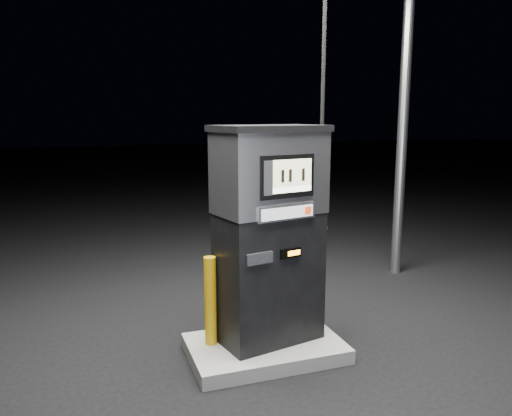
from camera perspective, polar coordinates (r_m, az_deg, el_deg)
name	(u,v)px	position (r m, az deg, el deg)	size (l,w,h in m)	color
ground	(265,355)	(5.53, 1.04, -16.43)	(80.00, 80.00, 0.00)	black
pump_island	(265,348)	(5.50, 1.04, -15.74)	(1.60, 1.00, 0.15)	slate
fuel_dispenser	(270,233)	(5.17, 1.56, -2.84)	(1.31, 0.89, 4.70)	black
bollard_left	(210,301)	(5.27, -5.24, -10.53)	(0.13, 0.13, 0.94)	#C6930B
bollard_right	(315,294)	(5.62, 6.73, -9.79)	(0.11, 0.11, 0.83)	#C6930B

